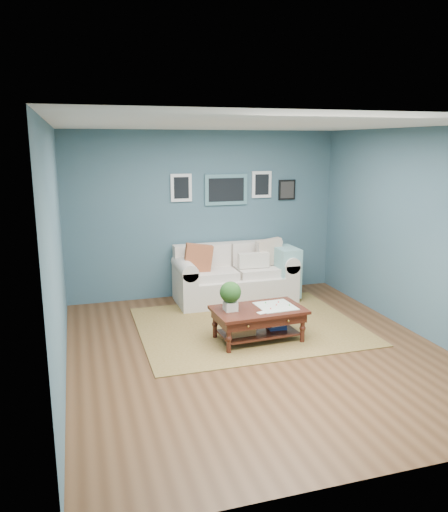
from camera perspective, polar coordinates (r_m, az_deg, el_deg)
name	(u,v)px	position (r m, az deg, el deg)	size (l,w,h in m)	color
room_shell	(258,242)	(5.91, 3.90, 1.66)	(5.00, 5.02, 2.70)	brown
area_rug	(249,326)	(7.03, 2.83, -7.98)	(3.00, 2.40, 0.01)	brown
loveseat	(239,275)	(8.08, 1.75, -2.22)	(1.94, 0.88, 1.00)	silver
coffee_table	(254,314)	(6.43, 3.42, -6.67)	(1.19, 0.74, 0.81)	#381210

